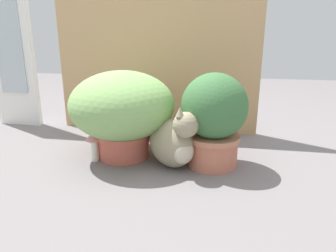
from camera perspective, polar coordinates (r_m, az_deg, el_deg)
ground_plane at (r=1.50m, az=-6.13°, el=-6.70°), size 6.00×6.00×0.00m
cardboard_backdrop at (r=1.90m, az=-2.23°, el=13.03°), size 1.23×0.03×0.94m
window_panel_white at (r=2.25m, az=-26.81°, el=12.27°), size 0.28×0.05×0.96m
grass_planter at (r=1.50m, az=-8.41°, el=3.11°), size 0.50×0.50×0.43m
leafy_planter at (r=1.40m, az=8.44°, el=1.58°), size 0.30×0.30×0.43m
cat at (r=1.40m, az=0.98°, el=-2.94°), size 0.30×0.35×0.32m
mushroom_ornament_pink at (r=1.51m, az=-13.49°, el=-2.62°), size 0.08×0.08×0.15m
mushroom_ornament_red at (r=1.47m, az=-7.62°, el=-3.76°), size 0.07×0.07×0.12m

